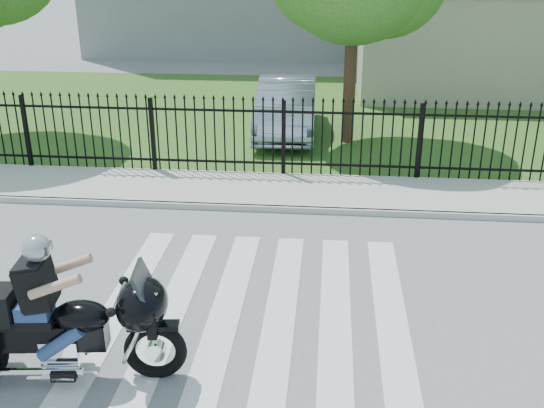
{
  "coord_description": "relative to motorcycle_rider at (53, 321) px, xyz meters",
  "views": [
    {
      "loc": [
        1.02,
        -7.71,
        5.0
      ],
      "look_at": [
        0.11,
        1.97,
        1.0
      ],
      "focal_mm": 42.0,
      "sensor_mm": 36.0,
      "label": 1
    }
  ],
  "objects": [
    {
      "name": "ground",
      "position": [
        2.2,
        1.48,
        -0.81
      ],
      "size": [
        120.0,
        120.0,
        0.0
      ],
      "primitive_type": "plane",
      "color": "slate",
      "rests_on": "ground"
    },
    {
      "name": "grass_strip",
      "position": [
        2.2,
        13.48,
        -0.8
      ],
      "size": [
        40.0,
        12.0,
        0.02
      ],
      "primitive_type": "cube",
      "color": "#2D5A1E",
      "rests_on": "ground"
    },
    {
      "name": "building_low",
      "position": [
        9.2,
        17.48,
        0.94
      ],
      "size": [
        10.0,
        6.0,
        3.5
      ],
      "primitive_type": "cube",
      "color": "#B9AE9A",
      "rests_on": "ground"
    },
    {
      "name": "sidewalk",
      "position": [
        2.2,
        6.48,
        -0.75
      ],
      "size": [
        40.0,
        2.0,
        0.12
      ],
      "primitive_type": "cube",
      "color": "#ADAAA3",
      "rests_on": "ground"
    },
    {
      "name": "parked_car",
      "position": [
        2.0,
        11.12,
        -0.04
      ],
      "size": [
        1.71,
        4.59,
        1.5
      ],
      "primitive_type": "imported",
      "rotation": [
        0.0,
        0.0,
        0.03
      ],
      "color": "#909DB5",
      "rests_on": "grass_strip"
    },
    {
      "name": "iron_fence",
      "position": [
        2.2,
        7.48,
        0.09
      ],
      "size": [
        26.0,
        0.04,
        1.8
      ],
      "color": "black",
      "rests_on": "ground"
    },
    {
      "name": "curb",
      "position": [
        2.2,
        5.48,
        -0.75
      ],
      "size": [
        40.0,
        0.12,
        0.12
      ],
      "primitive_type": "cube",
      "color": "#ADAAA3",
      "rests_on": "ground"
    },
    {
      "name": "crosswalk",
      "position": [
        2.2,
        1.48,
        -0.81
      ],
      "size": [
        5.0,
        5.5,
        0.01
      ],
      "primitive_type": null,
      "color": "silver",
      "rests_on": "ground"
    },
    {
      "name": "motorcycle_rider",
      "position": [
        0.0,
        0.0,
        0.0
      ],
      "size": [
        3.0,
        1.14,
        1.99
      ],
      "rotation": [
        0.0,
        0.0,
        0.11
      ],
      "color": "black",
      "rests_on": "ground"
    }
  ]
}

